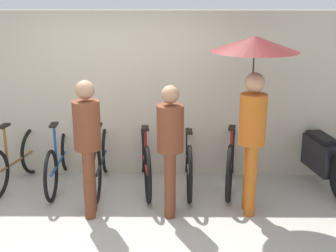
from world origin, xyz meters
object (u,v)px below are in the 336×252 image
at_px(pedestrian_leading, 87,139).
at_px(pedestrian_trailing, 254,76).
at_px(parked_bicycle_2, 102,160).
at_px(pedestrian_center, 170,141).
at_px(parked_bicycle_4, 188,159).
at_px(parked_bicycle_5, 231,159).
at_px(parked_bicycle_1, 60,159).
at_px(parked_bicycle_0, 15,161).
at_px(motorcycle, 320,156).
at_px(parked_bicycle_3, 145,159).

relative_size(pedestrian_leading, pedestrian_trailing, 0.78).
xyz_separation_m(parked_bicycle_2, pedestrian_center, (0.96, -0.86, 0.56)).
xyz_separation_m(parked_bicycle_4, parked_bicycle_5, (0.60, -0.00, -0.00)).
bearing_deg(pedestrian_leading, parked_bicycle_1, 118.09).
xyz_separation_m(parked_bicycle_1, pedestrian_trailing, (2.53, -0.76, 1.34)).
bearing_deg(pedestrian_center, parked_bicycle_0, 161.19).
xyz_separation_m(parked_bicycle_0, parked_bicycle_5, (3.01, 0.05, 0.02)).
xyz_separation_m(parked_bicycle_4, pedestrian_center, (-0.25, -0.89, 0.55)).
xyz_separation_m(parked_bicycle_0, parked_bicycle_2, (1.20, 0.02, 0.01)).
bearing_deg(parked_bicycle_4, parked_bicycle_5, -90.23).
height_order(pedestrian_leading, motorcycle, pedestrian_leading).
height_order(parked_bicycle_1, pedestrian_center, pedestrian_center).
bearing_deg(pedestrian_trailing, motorcycle, 34.92).
relative_size(parked_bicycle_0, parked_bicycle_2, 0.97).
distance_m(parked_bicycle_1, pedestrian_center, 1.90).
distance_m(parked_bicycle_3, parked_bicycle_5, 1.21).
relative_size(parked_bicycle_4, pedestrian_trailing, 0.85).
bearing_deg(pedestrian_center, motorcycle, 26.96).
height_order(parked_bicycle_0, parked_bicycle_4, parked_bicycle_0).
relative_size(parked_bicycle_1, parked_bicycle_5, 1.01).
bearing_deg(parked_bicycle_5, parked_bicycle_1, 99.07).
relative_size(parked_bicycle_0, parked_bicycle_3, 0.94).
relative_size(parked_bicycle_2, pedestrian_leading, 1.05).
relative_size(parked_bicycle_1, motorcycle, 0.84).
relative_size(parked_bicycle_0, motorcycle, 0.82).
relative_size(parked_bicycle_3, parked_bicycle_5, 1.05).
bearing_deg(parked_bicycle_0, parked_bicycle_3, -75.57).
relative_size(parked_bicycle_5, pedestrian_center, 1.07).
relative_size(parked_bicycle_1, pedestrian_trailing, 0.81).
height_order(parked_bicycle_4, motorcycle, parked_bicycle_4).
bearing_deg(parked_bicycle_1, parked_bicycle_4, -92.28).
bearing_deg(parked_bicycle_1, parked_bicycle_2, -96.57).
xyz_separation_m(parked_bicycle_0, pedestrian_leading, (1.19, -0.86, 0.61)).
relative_size(parked_bicycle_3, pedestrian_center, 1.12).
xyz_separation_m(pedestrian_trailing, motorcycle, (1.13, 0.81, -1.30)).
height_order(parked_bicycle_0, parked_bicycle_3, parked_bicycle_3).
xyz_separation_m(parked_bicycle_0, parked_bicycle_4, (2.41, 0.05, 0.02)).
relative_size(parked_bicycle_4, pedestrian_leading, 1.09).
xyz_separation_m(parked_bicycle_5, pedestrian_leading, (-1.82, -0.91, 0.59)).
relative_size(parked_bicycle_5, pedestrian_trailing, 0.80).
relative_size(parked_bicycle_2, motorcycle, 0.85).
xyz_separation_m(parked_bicycle_0, pedestrian_center, (2.16, -0.84, 0.57)).
bearing_deg(parked_bicycle_5, pedestrian_center, 145.97).
height_order(parked_bicycle_2, parked_bicycle_3, parked_bicycle_2).
distance_m(parked_bicycle_5, motorcycle, 1.26).
xyz_separation_m(parked_bicycle_2, motorcycle, (3.06, 0.10, 0.02)).
bearing_deg(parked_bicycle_3, pedestrian_center, -165.18).
xyz_separation_m(parked_bicycle_1, pedestrian_leading, (0.59, -0.94, 0.62)).
bearing_deg(motorcycle, pedestrian_leading, 97.68).
bearing_deg(pedestrian_center, parked_bicycle_5, 48.65).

